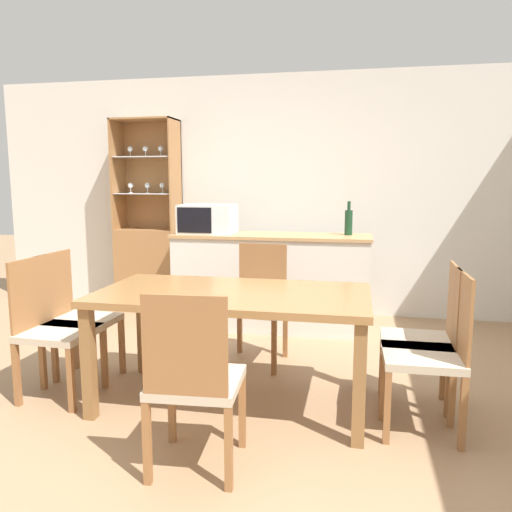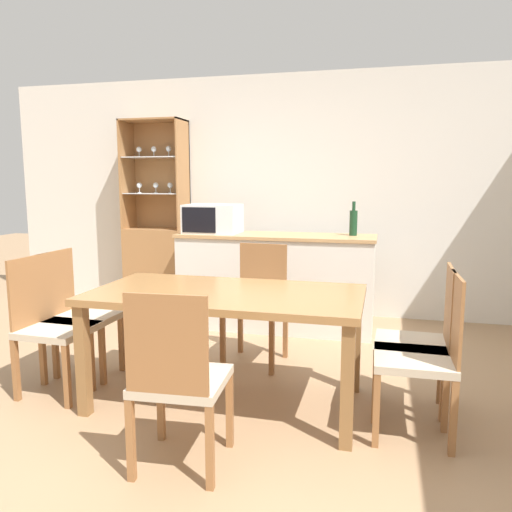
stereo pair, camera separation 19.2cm
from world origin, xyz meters
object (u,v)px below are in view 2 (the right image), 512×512
object	(u,v)px
wine_bottle	(353,222)
dining_chair_side_left_near	(52,326)
microwave	(213,219)
display_cabinet	(158,253)
dining_chair_head_far	(257,304)
dining_chair_side_right_near	(423,356)
dining_chair_side_right_far	(420,341)
dining_chair_head_near	(179,380)
dining_table	(226,304)
dining_chair_side_left_far	(76,315)

from	to	relation	value
wine_bottle	dining_chair_side_left_near	bearing A→B (deg)	-134.19
dining_chair_side_left_near	microwave	xyz separation A→B (m)	(0.51, 1.83, 0.60)
display_cabinet	dining_chair_head_far	world-z (taller)	display_cabinet
dining_chair_side_right_near	wine_bottle	xyz separation A→B (m)	(-0.51, 1.92, 0.59)
display_cabinet	dining_chair_side_left_near	size ratio (longest dim) A/B	2.25
dining_chair_side_right_near	dining_chair_side_left_near	bearing A→B (deg)	88.95
dining_chair_side_right_far	dining_chair_side_left_near	distance (m)	2.40
dining_chair_head_far	wine_bottle	bearing A→B (deg)	-119.68
dining_chair_side_left_near	microwave	distance (m)	1.99
display_cabinet	dining_chair_side_left_near	distance (m)	2.36
display_cabinet	dining_chair_head_near	distance (m)	3.35
dining_table	dining_chair_side_left_far	world-z (taller)	dining_chair_side_left_far
dining_table	dining_chair_side_right_far	size ratio (longest dim) A/B	1.84
dining_table	dining_chair_side_right_near	xyz separation A→B (m)	(1.19, -0.13, -0.19)
dining_chair_side_left_far	microwave	size ratio (longest dim) A/B	1.78
dining_table	wine_bottle	xyz separation A→B (m)	(0.68, 1.79, 0.40)
dining_table	dining_chair_head_far	world-z (taller)	dining_chair_head_far
dining_chair_side_right_near	dining_chair_head_far	xyz separation A→B (m)	(-1.19, 0.92, 0.00)
dining_chair_head_far	microwave	xyz separation A→B (m)	(-0.68, 0.92, 0.60)
dining_chair_side_left_far	wine_bottle	world-z (taller)	wine_bottle
display_cabinet	microwave	distance (m)	1.08
microwave	wine_bottle	xyz separation A→B (m)	(1.36, 0.09, -0.01)
dining_chair_side_right_far	dining_chair_side_right_near	size ratio (longest dim) A/B	1.00
dining_chair_head_near	dining_chair_head_far	distance (m)	1.57
display_cabinet	dining_chair_side_left_far	size ratio (longest dim) A/B	2.25
dining_chair_head_far	wine_bottle	distance (m)	1.35
dining_table	dining_chair_side_left_near	xyz separation A→B (m)	(-1.19, -0.13, -0.19)
microwave	dining_table	bearing A→B (deg)	-68.23
display_cabinet	microwave	bearing A→B (deg)	-30.80
dining_table	wine_bottle	distance (m)	1.95
dining_table	dining_chair_head_near	world-z (taller)	dining_chair_head_near
dining_chair_side_right_far	wine_bottle	size ratio (longest dim) A/B	2.92
dining_chair_side_left_far	display_cabinet	bearing A→B (deg)	-169.21
display_cabinet	microwave	size ratio (longest dim) A/B	4.01
dining_chair_side_right_near	display_cabinet	bearing A→B (deg)	48.25
dining_chair_head_far	dining_table	bearing A→B (deg)	93.89
dining_table	wine_bottle	bearing A→B (deg)	69.25
display_cabinet	dining_chair_head_far	size ratio (longest dim) A/B	2.25
dining_table	dining_chair_head_far	bearing A→B (deg)	89.74
display_cabinet	dining_chair_side_left_near	world-z (taller)	display_cabinet
display_cabinet	dining_chair_head_far	xyz separation A→B (m)	(1.53, -1.42, -0.15)
dining_chair_side_right_far	dining_table	bearing A→B (deg)	98.15
dining_chair_head_near	dining_chair_side_right_far	bearing A→B (deg)	33.80
dining_chair_side_right_far	dining_chair_side_left_near	xyz separation A→B (m)	(-2.38, -0.27, 0.00)
dining_chair_side_right_near	wine_bottle	distance (m)	2.07
dining_chair_head_near	wine_bottle	bearing A→B (deg)	71.46
display_cabinet	dining_chair_side_left_far	distance (m)	2.10
microwave	dining_chair_side_right_near	bearing A→B (deg)	-44.43
dining_chair_side_right_far	display_cabinet	bearing A→B (deg)	54.46
display_cabinet	dining_chair_side_right_far	bearing A→B (deg)	-37.34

